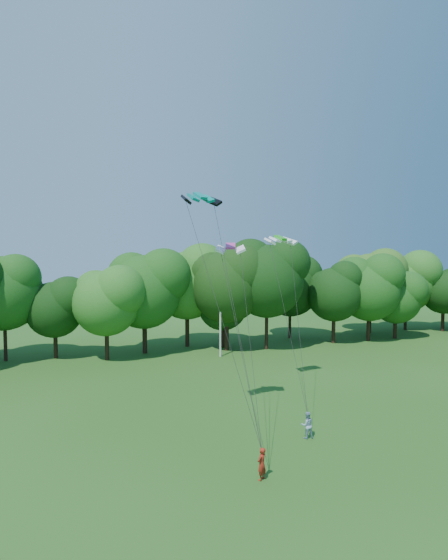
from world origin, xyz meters
name	(u,v)px	position (x,y,z in m)	size (l,w,h in m)	color
ground	(355,537)	(0.00, 0.00, 0.00)	(160.00, 160.00, 0.00)	#214F15
utility_pole	(220,319)	(4.92, 31.60, 4.28)	(1.61, 0.61, 8.34)	beige
kite_flyer_left	(262,464)	(-1.75, 5.45, 0.85)	(0.62, 0.41, 1.70)	maroon
kite_flyer_right	(307,425)	(3.06, 9.16, 0.85)	(0.83, 0.65, 1.71)	#86A5BB
kite_teal	(200,196)	(-3.01, 12.32, 15.36)	(2.68, 1.60, 0.59)	#048378
kite_green	(280,238)	(5.69, 18.34, 13.01)	(2.85, 1.67, 0.51)	green
kite_pink	(231,246)	(-0.39, 13.86, 12.22)	(2.25, 1.65, 0.48)	#C93795
tree_back_center	(227,279)	(6.69, 34.45, 8.66)	(9.53, 9.53, 13.86)	black
tree_back_east	(370,278)	(30.45, 38.42, 8.10)	(8.91, 8.91, 12.97)	#362715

